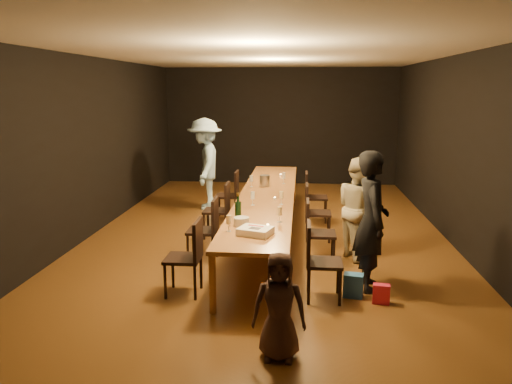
# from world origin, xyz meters

# --- Properties ---
(ground) EXTENTS (10.00, 10.00, 0.00)m
(ground) POSITION_xyz_m (0.00, 0.00, 0.00)
(ground) COLOR #4C2D13
(ground) RESTS_ON ground
(room_shell) EXTENTS (6.04, 10.04, 3.02)m
(room_shell) POSITION_xyz_m (0.00, 0.00, 2.08)
(room_shell) COLOR black
(room_shell) RESTS_ON ground
(table) EXTENTS (0.90, 6.00, 0.75)m
(table) POSITION_xyz_m (0.00, 0.00, 0.70)
(table) COLOR brown
(table) RESTS_ON ground
(chair_right_0) EXTENTS (0.42, 0.42, 0.93)m
(chair_right_0) POSITION_xyz_m (0.85, -2.40, 0.47)
(chair_right_0) COLOR black
(chair_right_0) RESTS_ON ground
(chair_right_1) EXTENTS (0.42, 0.42, 0.93)m
(chair_right_1) POSITION_xyz_m (0.85, -1.20, 0.47)
(chair_right_1) COLOR black
(chair_right_1) RESTS_ON ground
(chair_right_2) EXTENTS (0.42, 0.42, 0.93)m
(chair_right_2) POSITION_xyz_m (0.85, 0.00, 0.47)
(chair_right_2) COLOR black
(chair_right_2) RESTS_ON ground
(chair_right_3) EXTENTS (0.42, 0.42, 0.93)m
(chair_right_3) POSITION_xyz_m (0.85, 1.20, 0.47)
(chair_right_3) COLOR black
(chair_right_3) RESTS_ON ground
(chair_left_0) EXTENTS (0.42, 0.42, 0.93)m
(chair_left_0) POSITION_xyz_m (-0.85, -2.40, 0.47)
(chair_left_0) COLOR black
(chair_left_0) RESTS_ON ground
(chair_left_1) EXTENTS (0.42, 0.42, 0.93)m
(chair_left_1) POSITION_xyz_m (-0.85, -1.20, 0.47)
(chair_left_1) COLOR black
(chair_left_1) RESTS_ON ground
(chair_left_2) EXTENTS (0.42, 0.42, 0.93)m
(chair_left_2) POSITION_xyz_m (-0.85, 0.00, 0.47)
(chair_left_2) COLOR black
(chair_left_2) RESTS_ON ground
(chair_left_3) EXTENTS (0.42, 0.42, 0.93)m
(chair_left_3) POSITION_xyz_m (-0.85, 1.20, 0.47)
(chair_left_3) COLOR black
(chair_left_3) RESTS_ON ground
(woman_birthday) EXTENTS (0.46, 0.66, 1.74)m
(woman_birthday) POSITION_xyz_m (1.43, -2.02, 0.87)
(woman_birthday) COLOR black
(woman_birthday) RESTS_ON ground
(woman_tan) EXTENTS (0.81, 0.89, 1.50)m
(woman_tan) POSITION_xyz_m (1.40, -0.83, 0.75)
(woman_tan) COLOR beige
(woman_tan) RESTS_ON ground
(man_blue) EXTENTS (0.87, 1.31, 1.88)m
(man_blue) POSITION_xyz_m (-1.42, 2.03, 0.94)
(man_blue) COLOR #9CC7F1
(man_blue) RESTS_ON ground
(child) EXTENTS (0.51, 0.34, 1.02)m
(child) POSITION_xyz_m (0.38, -3.78, 0.51)
(child) COLOR #3B2621
(child) RESTS_ON ground
(gift_bag_red) EXTENTS (0.21, 0.14, 0.23)m
(gift_bag_red) POSITION_xyz_m (1.52, -2.47, 0.12)
(gift_bag_red) COLOR #DB2044
(gift_bag_red) RESTS_ON ground
(gift_bag_blue) EXTENTS (0.26, 0.19, 0.29)m
(gift_bag_blue) POSITION_xyz_m (1.21, -2.31, 0.14)
(gift_bag_blue) COLOR #2A67B8
(gift_bag_blue) RESTS_ON ground
(birthday_cake) EXTENTS (0.46, 0.41, 0.09)m
(birthday_cake) POSITION_xyz_m (0.02, -2.32, 0.79)
(birthday_cake) COLOR white
(birthday_cake) RESTS_ON table
(plate_stack) EXTENTS (0.26, 0.26, 0.11)m
(plate_stack) POSITION_xyz_m (-0.19, -1.94, 0.81)
(plate_stack) COLOR silver
(plate_stack) RESTS_ON table
(champagne_bottle) EXTENTS (0.11, 0.11, 0.36)m
(champagne_bottle) POSITION_xyz_m (-0.27, -1.61, 0.93)
(champagne_bottle) COLOR black
(champagne_bottle) RESTS_ON table
(ice_bucket) EXTENTS (0.22, 0.22, 0.20)m
(ice_bucket) POSITION_xyz_m (-0.09, 0.72, 0.85)
(ice_bucket) COLOR #B0B0B5
(ice_bucket) RESTS_ON table
(wineglass_0) EXTENTS (0.06, 0.06, 0.21)m
(wineglass_0) POSITION_xyz_m (-0.31, -2.22, 0.85)
(wineglass_0) COLOR beige
(wineglass_0) RESTS_ON table
(wineglass_1) EXTENTS (0.06, 0.06, 0.21)m
(wineglass_1) POSITION_xyz_m (0.29, -1.72, 0.85)
(wineglass_1) COLOR beige
(wineglass_1) RESTS_ON table
(wineglass_2) EXTENTS (0.06, 0.06, 0.21)m
(wineglass_2) POSITION_xyz_m (-0.16, -0.79, 0.85)
(wineglass_2) COLOR silver
(wineglass_2) RESTS_ON table
(wineglass_3) EXTENTS (0.06, 0.06, 0.21)m
(wineglass_3) POSITION_xyz_m (0.27, -0.71, 0.85)
(wineglass_3) COLOR beige
(wineglass_3) RESTS_ON table
(wineglass_4) EXTENTS (0.06, 0.06, 0.21)m
(wineglass_4) POSITION_xyz_m (-0.32, 0.62, 0.85)
(wineglass_4) COLOR silver
(wineglass_4) RESTS_ON table
(wineglass_5) EXTENTS (0.06, 0.06, 0.21)m
(wineglass_5) POSITION_xyz_m (0.24, 0.97, 0.85)
(wineglass_5) COLOR silver
(wineglass_5) RESTS_ON table
(tealight_near) EXTENTS (0.05, 0.05, 0.03)m
(tealight_near) POSITION_xyz_m (0.15, -1.97, 0.77)
(tealight_near) COLOR #B2B7B2
(tealight_near) RESTS_ON table
(tealight_mid) EXTENTS (0.05, 0.05, 0.03)m
(tealight_mid) POSITION_xyz_m (0.15, -0.36, 0.77)
(tealight_mid) COLOR #B2B7B2
(tealight_mid) RESTS_ON table
(tealight_far) EXTENTS (0.05, 0.05, 0.03)m
(tealight_far) POSITION_xyz_m (0.15, 1.81, 0.77)
(tealight_far) COLOR #B2B7B2
(tealight_far) RESTS_ON table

